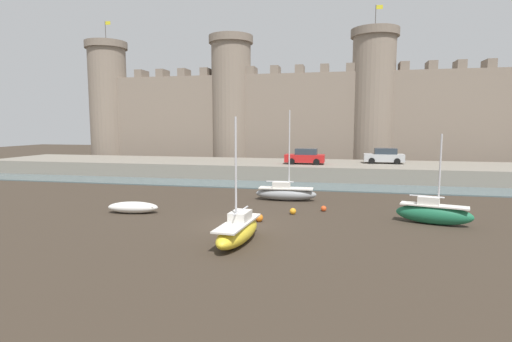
% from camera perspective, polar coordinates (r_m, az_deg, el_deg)
% --- Properties ---
extents(ground_plane, '(160.00, 160.00, 0.00)m').
position_cam_1_polar(ground_plane, '(22.61, -2.78, -7.75)').
color(ground_plane, '#382D23').
extents(water_channel, '(80.00, 4.50, 0.10)m').
position_cam_1_polar(water_channel, '(36.95, 3.13, -2.06)').
color(water_channel, slate).
rests_on(water_channel, ground).
extents(quay_road, '(69.45, 10.00, 1.54)m').
position_cam_1_polar(quay_road, '(43.97, 4.60, 0.26)').
color(quay_road, gray).
rests_on(quay_road, ground).
extents(castle, '(63.54, 6.09, 20.79)m').
position_cam_1_polar(castle, '(55.09, 6.22, 8.74)').
color(castle, gray).
rests_on(castle, ground).
extents(rowboat_midflat_right, '(3.37, 1.58, 0.73)m').
position_cam_1_polar(rowboat_midflat_right, '(26.77, -17.15, -4.95)').
color(rowboat_midflat_right, silver).
rests_on(rowboat_midflat_right, ground).
extents(sailboat_foreground_right, '(4.20, 2.09, 5.12)m').
position_cam_1_polar(sailboat_foreground_right, '(24.83, 24.01, -5.48)').
color(sailboat_foreground_right, '#1E6B47').
rests_on(sailboat_foreground_right, ground).
extents(sailboat_foreground_left, '(1.67, 4.69, 5.98)m').
position_cam_1_polar(sailboat_foreground_left, '(19.20, -2.59, -8.47)').
color(sailboat_foreground_left, yellow).
rests_on(sailboat_foreground_left, ground).
extents(sailboat_midflat_left, '(4.57, 1.41, 6.69)m').
position_cam_1_polar(sailboat_midflat_left, '(29.87, 4.25, -3.10)').
color(sailboat_midflat_left, gray).
rests_on(sailboat_midflat_left, ground).
extents(mooring_buoy_mid_mud, '(0.37, 0.37, 0.37)m').
position_cam_1_polar(mooring_buoy_mid_mud, '(26.47, 9.64, -5.31)').
color(mooring_buoy_mid_mud, '#E04C1E').
rests_on(mooring_buoy_mid_mud, ground).
extents(mooring_buoy_near_channel, '(0.46, 0.46, 0.46)m').
position_cam_1_polar(mooring_buoy_near_channel, '(23.34, 0.45, -6.71)').
color(mooring_buoy_near_channel, orange).
rests_on(mooring_buoy_near_channel, ground).
extents(mooring_buoy_off_centre, '(0.40, 0.40, 0.40)m').
position_cam_1_polar(mooring_buoy_off_centre, '(25.34, 5.29, -5.74)').
color(mooring_buoy_off_centre, orange).
rests_on(mooring_buoy_off_centre, ground).
extents(car_quay_centre_east, '(4.12, 1.91, 1.62)m').
position_cam_1_polar(car_quay_centre_east, '(44.52, 17.84, 2.04)').
color(car_quay_centre_east, '#B2B5B7').
rests_on(car_quay_centre_east, quay_road).
extents(car_quay_east, '(4.12, 1.91, 1.62)m').
position_cam_1_polar(car_quay_east, '(42.01, 7.04, 2.06)').
color(car_quay_east, red).
rests_on(car_quay_east, quay_road).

